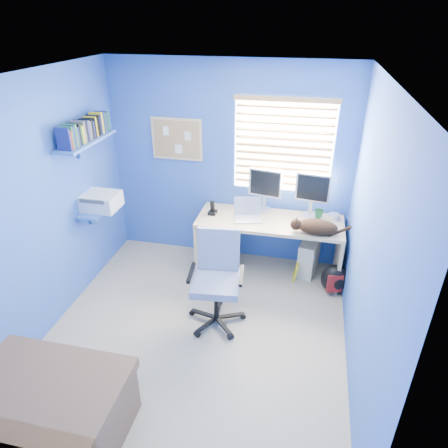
% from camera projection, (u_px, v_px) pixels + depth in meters
% --- Properties ---
extents(floor, '(3.00, 3.20, 0.00)m').
position_uv_depth(floor, '(196.00, 332.00, 4.13)').
color(floor, tan).
rests_on(floor, ground).
extents(ceiling, '(3.00, 3.20, 0.00)m').
position_uv_depth(ceiling, '(185.00, 78.00, 2.95)').
color(ceiling, white).
rests_on(ceiling, wall_back).
extents(wall_back, '(3.00, 0.01, 2.50)m').
position_uv_depth(wall_back, '(229.00, 166.00, 4.92)').
color(wall_back, blue).
rests_on(wall_back, ground).
extents(wall_front, '(3.00, 0.01, 2.50)m').
position_uv_depth(wall_front, '(107.00, 363.00, 2.16)').
color(wall_front, blue).
rests_on(wall_front, ground).
extents(wall_left, '(0.01, 3.20, 2.50)m').
position_uv_depth(wall_left, '(42.00, 210.00, 3.83)').
color(wall_left, blue).
rests_on(wall_left, ground).
extents(wall_right, '(0.01, 3.20, 2.50)m').
position_uv_depth(wall_right, '(368.00, 245.00, 3.25)').
color(wall_right, blue).
rests_on(wall_right, ground).
extents(desk, '(1.73, 0.65, 0.74)m').
position_uv_depth(desk, '(268.00, 246.00, 4.93)').
color(desk, '#CDB187').
rests_on(desk, floor).
extents(laptop, '(0.38, 0.33, 0.22)m').
position_uv_depth(laptop, '(248.00, 211.00, 4.71)').
color(laptop, silver).
rests_on(laptop, desk).
extents(monitor_left, '(0.42, 0.19, 0.54)m').
position_uv_depth(monitor_left, '(265.00, 190.00, 4.86)').
color(monitor_left, silver).
rests_on(monitor_left, desk).
extents(monitor_right, '(0.41, 0.18, 0.54)m').
position_uv_depth(monitor_right, '(312.00, 195.00, 4.73)').
color(monitor_right, silver).
rests_on(monitor_right, desk).
extents(phone, '(0.10, 0.12, 0.17)m').
position_uv_depth(phone, '(213.00, 208.00, 4.85)').
color(phone, black).
rests_on(phone, desk).
extents(mug, '(0.10, 0.09, 0.10)m').
position_uv_depth(mug, '(319.00, 214.00, 4.78)').
color(mug, '#1C5C2B').
rests_on(mug, desk).
extents(cd_spindle, '(0.13, 0.13, 0.07)m').
position_uv_depth(cd_spindle, '(334.00, 217.00, 4.74)').
color(cd_spindle, silver).
rests_on(cd_spindle, desk).
extents(cat, '(0.46, 0.27, 0.16)m').
position_uv_depth(cat, '(317.00, 227.00, 4.43)').
color(cat, black).
rests_on(cat, desk).
extents(tower_pc, '(0.27, 0.47, 0.45)m').
position_uv_depth(tower_pc, '(309.00, 256.00, 5.00)').
color(tower_pc, beige).
rests_on(tower_pc, floor).
extents(drawer_boxes, '(0.35, 0.28, 0.41)m').
position_uv_depth(drawer_boxes, '(222.00, 254.00, 5.09)').
color(drawer_boxes, tan).
rests_on(drawer_boxes, floor).
extents(yellow_book, '(0.03, 0.17, 0.24)m').
position_uv_depth(yellow_book, '(296.00, 271.00, 4.90)').
color(yellow_book, yellow).
rests_on(yellow_book, floor).
extents(backpack, '(0.37, 0.31, 0.37)m').
position_uv_depth(backpack, '(335.00, 279.00, 4.64)').
color(backpack, black).
rests_on(backpack, floor).
extents(bed_corner, '(1.12, 0.80, 0.54)m').
position_uv_depth(bed_corner, '(48.00, 412.00, 3.01)').
color(bed_corner, brown).
rests_on(bed_corner, floor).
extents(office_chair, '(0.64, 0.64, 1.00)m').
position_uv_depth(office_chair, '(217.00, 291.00, 4.14)').
color(office_chair, black).
rests_on(office_chair, floor).
extents(window_blinds, '(1.15, 0.05, 1.10)m').
position_uv_depth(window_blinds, '(283.00, 146.00, 4.62)').
color(window_blinds, white).
rests_on(window_blinds, ground).
extents(corkboard, '(0.64, 0.02, 0.52)m').
position_uv_depth(corkboard, '(177.00, 139.00, 4.88)').
color(corkboard, '#CDB187').
rests_on(corkboard, ground).
extents(wall_shelves, '(0.42, 0.90, 1.05)m').
position_uv_depth(wall_shelves, '(92.00, 167.00, 4.36)').
color(wall_shelves, '#3A69BE').
rests_on(wall_shelves, ground).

